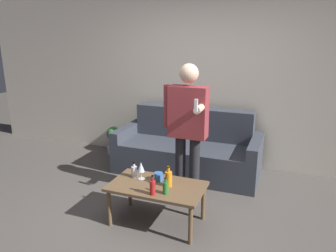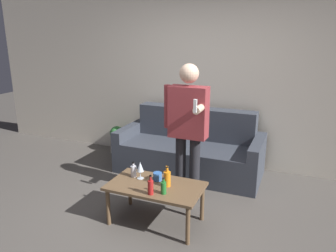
{
  "view_description": "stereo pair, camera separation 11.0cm",
  "coord_description": "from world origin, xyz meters",
  "px_view_note": "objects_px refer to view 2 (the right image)",
  "views": [
    {
      "loc": [
        1.2,
        -2.69,
        1.97
      ],
      "look_at": [
        -0.07,
        0.65,
        0.95
      ],
      "focal_mm": 35.0,
      "sensor_mm": 36.0,
      "label": 1
    },
    {
      "loc": [
        1.31,
        -2.64,
        1.97
      ],
      "look_at": [
        -0.07,
        0.65,
        0.95
      ],
      "focal_mm": 35.0,
      "sensor_mm": 36.0,
      "label": 2
    }
  ],
  "objects_px": {
    "person_standing_front": "(188,123)",
    "couch": "(190,150)",
    "coffee_table": "(156,189)",
    "bottle_orange": "(167,178)"
  },
  "relations": [
    {
      "from": "coffee_table",
      "to": "person_standing_front",
      "type": "xyz_separation_m",
      "value": [
        0.13,
        0.62,
        0.58
      ]
    },
    {
      "from": "coffee_table",
      "to": "bottle_orange",
      "type": "bearing_deg",
      "value": 11.35
    },
    {
      "from": "coffee_table",
      "to": "person_standing_front",
      "type": "height_order",
      "value": "person_standing_front"
    },
    {
      "from": "coffee_table",
      "to": "bottle_orange",
      "type": "xyz_separation_m",
      "value": [
        0.12,
        0.02,
        0.14
      ]
    },
    {
      "from": "couch",
      "to": "bottle_orange",
      "type": "height_order",
      "value": "couch"
    },
    {
      "from": "coffee_table",
      "to": "bottle_orange",
      "type": "relative_size",
      "value": 4.49
    },
    {
      "from": "person_standing_front",
      "to": "couch",
      "type": "bearing_deg",
      "value": 106.21
    },
    {
      "from": "couch",
      "to": "bottle_orange",
      "type": "bearing_deg",
      "value": -80.81
    },
    {
      "from": "bottle_orange",
      "to": "person_standing_front",
      "type": "xyz_separation_m",
      "value": [
        0.01,
        0.59,
        0.44
      ]
    },
    {
      "from": "couch",
      "to": "coffee_table",
      "type": "relative_size",
      "value": 2.08
    }
  ]
}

